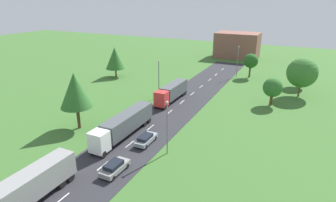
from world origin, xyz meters
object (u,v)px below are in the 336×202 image
at_px(lamppost_second, 167,125).
at_px(lamppost_third, 159,77).
at_px(tree_maple, 75,90).
at_px(tree_oak, 301,70).
at_px(distant_building, 237,45).
at_px(tree_elm, 302,73).
at_px(tree_ash, 115,58).
at_px(car_third, 115,167).
at_px(lamppost_fourth, 238,60).
at_px(truck_second, 124,124).
at_px(truck_third, 172,92).
at_px(tree_lime, 273,88).
at_px(tree_birch, 251,61).
at_px(car_fourth, 146,139).
at_px(truck_lead, 17,194).

height_order(lamppost_second, lamppost_third, lamppost_third).
bearing_deg(tree_maple, tree_oak, 52.26).
bearing_deg(distant_building, tree_elm, -58.92).
xyz_separation_m(tree_elm, tree_ash, (-47.29, -4.41, -0.17)).
relative_size(car_third, lamppost_fourth, 0.51).
distance_m(truck_second, lamppost_fourth, 44.69).
bearing_deg(tree_oak, truck_third, -135.97).
bearing_deg(tree_elm, tree_lime, -119.93).
distance_m(car_third, lamppost_fourth, 53.18).
bearing_deg(tree_birch, tree_lime, -68.02).
xyz_separation_m(lamppost_fourth, tree_maple, (-16.94, -44.56, 1.97)).
distance_m(truck_second, tree_ash, 37.32).
xyz_separation_m(car_fourth, tree_maple, (-13.19, -0.09, 6.02)).
relative_size(lamppost_second, lamppost_fourth, 0.93).
height_order(truck_second, tree_ash, tree_ash).
relative_size(lamppost_fourth, tree_birch, 1.31).
bearing_deg(distant_building, lamppost_fourth, -77.13).
xyz_separation_m(lamppost_second, tree_birch, (2.87, 47.17, 0.11)).
xyz_separation_m(truck_second, lamppost_second, (8.55, -1.73, 2.36)).
relative_size(truck_lead, lamppost_third, 1.71).
height_order(tree_maple, tree_elm, tree_maple).
relative_size(tree_oak, tree_ash, 0.81).
distance_m(lamppost_second, tree_oak, 46.57).
height_order(truck_second, tree_oak, tree_oak).
relative_size(car_third, tree_lime, 0.76).
bearing_deg(car_fourth, tree_ash, 131.95).
distance_m(tree_ash, tree_lime, 42.52).
bearing_deg(truck_third, tree_birch, 66.78).
height_order(lamppost_fourth, distant_building, distant_building).
distance_m(car_fourth, lamppost_second, 5.71).
bearing_deg(tree_elm, truck_third, -148.09).
height_order(tree_oak, tree_ash, tree_ash).
bearing_deg(tree_maple, lamppost_third, 75.15).
height_order(truck_third, lamppost_fourth, lamppost_fourth).
relative_size(truck_third, lamppost_fourth, 1.34).
relative_size(car_third, tree_oak, 0.66).
xyz_separation_m(car_third, tree_birch, (6.82, 54.49, 3.78)).
height_order(truck_third, lamppost_second, lamppost_second).
distance_m(truck_second, tree_maple, 10.01).
relative_size(tree_ash, tree_lime, 1.42).
relative_size(car_fourth, lamppost_second, 0.56).
relative_size(truck_third, tree_maple, 1.20).
height_order(truck_lead, lamppost_second, lamppost_second).
bearing_deg(tree_maple, car_third, -31.85).
bearing_deg(lamppost_second, truck_lead, -117.02).
bearing_deg(car_fourth, lamppost_fourth, 85.18).
bearing_deg(lamppost_fourth, tree_ash, -154.94).
distance_m(truck_lead, truck_second, 19.08).
height_order(tree_birch, tree_elm, tree_elm).
bearing_deg(lamppost_second, tree_elm, 65.72).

